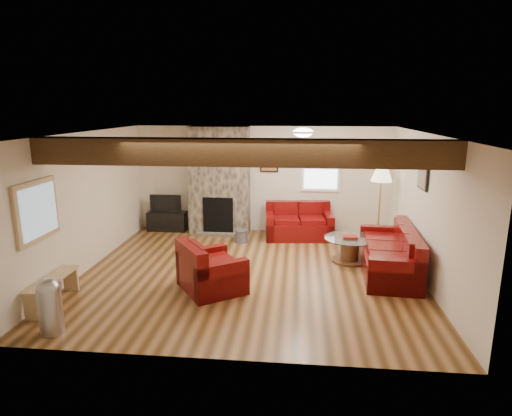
{
  "coord_description": "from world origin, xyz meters",
  "views": [
    {
      "loc": [
        0.83,
        -7.22,
        2.93
      ],
      "look_at": [
        0.07,
        0.4,
        1.11
      ],
      "focal_mm": 30.0,
      "sensor_mm": 36.0,
      "label": 1
    }
  ],
  "objects": [
    {
      "name": "ceiling_dome",
      "position": [
        0.9,
        0.9,
        2.44
      ],
      "size": [
        0.4,
        0.4,
        0.18
      ],
      "primitive_type": null,
      "color": "white",
      "rests_on": "room"
    },
    {
      "name": "coal_bucket",
      "position": [
        -0.4,
        1.78,
        0.15
      ],
      "size": [
        0.31,
        0.31,
        0.3
      ],
      "primitive_type": null,
      "color": "slate",
      "rests_on": "floor"
    },
    {
      "name": "chimney_breast",
      "position": [
        -1.0,
        2.49,
        1.22
      ],
      "size": [
        1.4,
        0.67,
        2.5
      ],
      "color": "#38332B",
      "rests_on": "floor"
    },
    {
      "name": "artwork_back",
      "position": [
        0.15,
        2.71,
        1.7
      ],
      "size": [
        0.42,
        0.06,
        0.52
      ],
      "primitive_type": null,
      "color": "black",
      "rests_on": "room"
    },
    {
      "name": "tv_cabinet",
      "position": [
        -2.31,
        2.53,
        0.23
      ],
      "size": [
        0.93,
        0.37,
        0.46
      ],
      "primitive_type": "cube",
      "color": "black",
      "rests_on": "floor"
    },
    {
      "name": "coffee_table",
      "position": [
        1.85,
        0.77,
        0.24
      ],
      "size": [
        0.98,
        0.98,
        0.51
      ],
      "color": "#462A16",
      "rests_on": "floor"
    },
    {
      "name": "back_window",
      "position": [
        1.35,
        2.71,
        1.55
      ],
      "size": [
        0.9,
        0.08,
        1.1
      ],
      "primitive_type": null,
      "color": "white",
      "rests_on": "room"
    },
    {
      "name": "loveseat",
      "position": [
        0.87,
        2.23,
        0.4
      ],
      "size": [
        1.57,
        1.0,
        0.79
      ],
      "primitive_type": null,
      "rotation": [
        0.0,
        0.0,
        0.1
      ],
      "color": "#4C0A05",
      "rests_on": "floor"
    },
    {
      "name": "armchair_red",
      "position": [
        -0.55,
        -0.77,
        0.41
      ],
      "size": [
        1.3,
        1.33,
        0.81
      ],
      "primitive_type": null,
      "rotation": [
        0.0,
        0.0,
        2.17
      ],
      "color": "#4C0A05",
      "rests_on": "floor"
    },
    {
      "name": "sofa_three",
      "position": [
        2.48,
        0.27,
        0.41
      ],
      "size": [
        1.04,
        2.18,
        0.82
      ],
      "primitive_type": null,
      "rotation": [
        0.0,
        0.0,
        -1.64
      ],
      "color": "#4C0A05",
      "rests_on": "floor"
    },
    {
      "name": "oak_beam",
      "position": [
        0.0,
        -1.25,
        2.31
      ],
      "size": [
        6.0,
        0.36,
        0.38
      ],
      "primitive_type": "cube",
      "color": "#30200E",
      "rests_on": "room"
    },
    {
      "name": "pedal_bin",
      "position": [
        -2.38,
        -2.36,
        0.39
      ],
      "size": [
        0.37,
        0.37,
        0.78
      ],
      "primitive_type": null,
      "rotation": [
        0.0,
        0.0,
        0.22
      ],
      "color": "#A9A9AE",
      "rests_on": "floor"
    },
    {
      "name": "pine_bench",
      "position": [
        -2.83,
        -1.55,
        0.21
      ],
      "size": [
        0.26,
        1.12,
        0.42
      ],
      "primitive_type": null,
      "color": "tan",
      "rests_on": "floor"
    },
    {
      "name": "artwork_right",
      "position": [
        2.96,
        0.3,
        1.75
      ],
      "size": [
        0.06,
        0.55,
        0.42
      ],
      "primitive_type": null,
      "color": "black",
      "rests_on": "room"
    },
    {
      "name": "floor_lamp",
      "position": [
        2.58,
        1.9,
        1.46
      ],
      "size": [
        0.44,
        0.44,
        1.71
      ],
      "color": "tan",
      "rests_on": "floor"
    },
    {
      "name": "television",
      "position": [
        -2.31,
        2.53,
        0.68
      ],
      "size": [
        0.75,
        0.1,
        0.43
      ],
      "primitive_type": "imported",
      "color": "black",
      "rests_on": "tv_cabinet"
    },
    {
      "name": "hatch_window",
      "position": [
        -2.96,
        -1.5,
        1.45
      ],
      "size": [
        0.08,
        1.0,
        0.9
      ],
      "primitive_type": null,
      "color": "tan",
      "rests_on": "room"
    },
    {
      "name": "room",
      "position": [
        0.0,
        0.0,
        1.25
      ],
      "size": [
        8.0,
        8.0,
        8.0
      ],
      "color": "#513315",
      "rests_on": "ground"
    }
  ]
}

